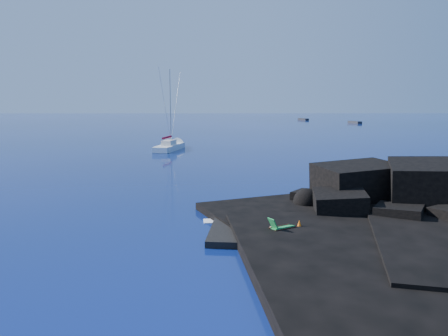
{
  "coord_description": "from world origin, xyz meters",
  "views": [
    {
      "loc": [
        0.65,
        -22.6,
        7.28
      ],
      "look_at": [
        1.07,
        10.62,
        2.0
      ],
      "focal_mm": 35.0,
      "sensor_mm": 36.0,
      "label": 1
    }
  ],
  "objects_px": {
    "deck_chair": "(283,224)",
    "marker_cone": "(299,225)",
    "distant_boat_a": "(303,120)",
    "distant_boat_b": "(355,123)",
    "sunbather": "(276,229)",
    "sailboat": "(170,150)"
  },
  "relations": [
    {
      "from": "sunbather",
      "to": "marker_cone",
      "type": "relative_size",
      "value": 3.19
    },
    {
      "from": "sailboat",
      "to": "distant_boat_a",
      "type": "distance_m",
      "value": 95.44
    },
    {
      "from": "distant_boat_a",
      "to": "marker_cone",
      "type": "bearing_deg",
      "value": -123.92
    },
    {
      "from": "deck_chair",
      "to": "marker_cone",
      "type": "xyz_separation_m",
      "value": [
        0.94,
        0.33,
        -0.19
      ]
    },
    {
      "from": "sunbather",
      "to": "distant_boat_a",
      "type": "height_order",
      "value": "sunbather"
    },
    {
      "from": "sailboat",
      "to": "deck_chair",
      "type": "xyz_separation_m",
      "value": [
        10.32,
        -40.66,
        0.84
      ]
    },
    {
      "from": "sunbather",
      "to": "distant_boat_a",
      "type": "bearing_deg",
      "value": 91.35
    },
    {
      "from": "deck_chair",
      "to": "distant_boat_a",
      "type": "relative_size",
      "value": 0.3
    },
    {
      "from": "marker_cone",
      "to": "deck_chair",
      "type": "bearing_deg",
      "value": -160.65
    },
    {
      "from": "sailboat",
      "to": "sunbather",
      "type": "height_order",
      "value": "sailboat"
    },
    {
      "from": "sailboat",
      "to": "distant_boat_a",
      "type": "relative_size",
      "value": 2.45
    },
    {
      "from": "sailboat",
      "to": "distant_boat_b",
      "type": "xyz_separation_m",
      "value": [
        47.96,
        68.45,
        0.0
      ]
    },
    {
      "from": "deck_chair",
      "to": "distant_boat_a",
      "type": "xyz_separation_m",
      "value": [
        25.94,
        128.95,
        -0.84
      ]
    },
    {
      "from": "sunbather",
      "to": "distant_boat_b",
      "type": "xyz_separation_m",
      "value": [
        37.96,
        109.06,
        -0.54
      ]
    },
    {
      "from": "distant_boat_a",
      "to": "deck_chair",
      "type": "bearing_deg",
      "value": -124.29
    },
    {
      "from": "distant_boat_a",
      "to": "distant_boat_b",
      "type": "distance_m",
      "value": 23.03
    },
    {
      "from": "marker_cone",
      "to": "distant_boat_a",
      "type": "xyz_separation_m",
      "value": [
        25.0,
        128.61,
        -0.65
      ]
    },
    {
      "from": "sailboat",
      "to": "distant_boat_a",
      "type": "height_order",
      "value": "sailboat"
    },
    {
      "from": "sailboat",
      "to": "deck_chair",
      "type": "bearing_deg",
      "value": -62.91
    },
    {
      "from": "sailboat",
      "to": "marker_cone",
      "type": "relative_size",
      "value": 18.96
    },
    {
      "from": "marker_cone",
      "to": "distant_boat_b",
      "type": "height_order",
      "value": "marker_cone"
    },
    {
      "from": "deck_chair",
      "to": "sunbather",
      "type": "bearing_deg",
      "value": 139.54
    }
  ]
}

